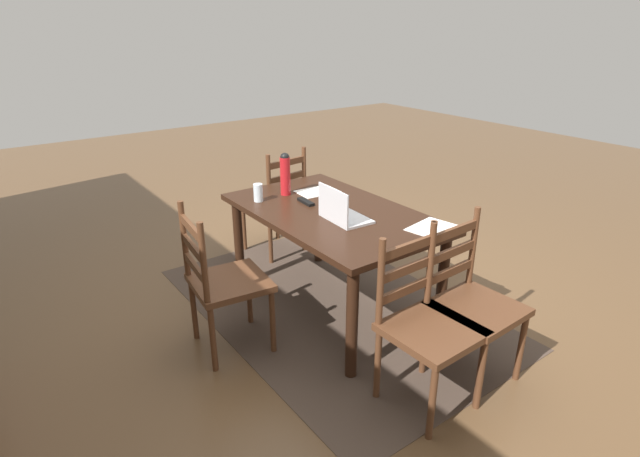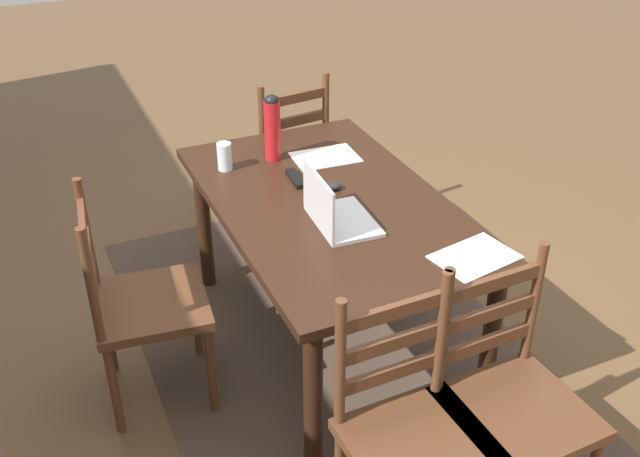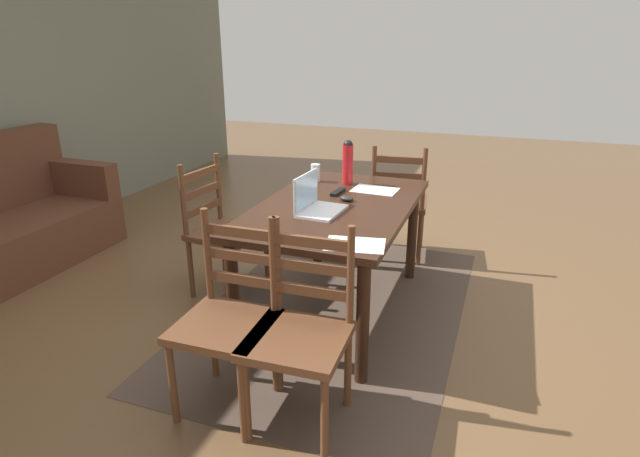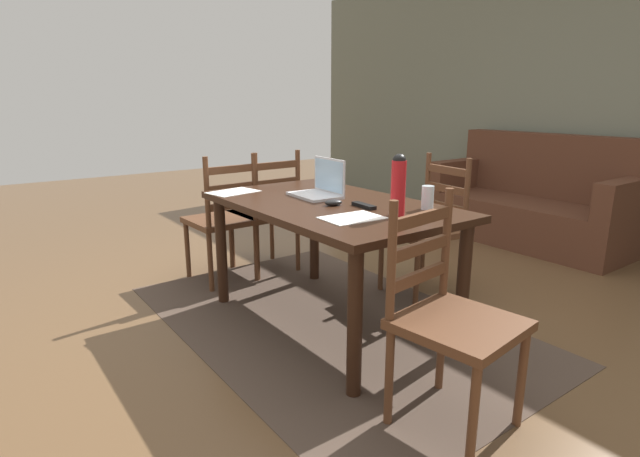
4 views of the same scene
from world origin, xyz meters
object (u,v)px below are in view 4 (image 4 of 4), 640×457
(dining_table, at_px, (330,218))
(chair_left_near, at_px, (223,220))
(laptop, at_px, (321,187))
(computer_mouse, at_px, (333,203))
(couch, at_px, (533,204))
(tv_remote, at_px, (364,206))
(chair_far_head, at_px, (426,229))
(chair_left_far, at_px, (266,213))
(chair_right_near, at_px, (450,319))
(water_bottle, at_px, (398,184))
(drinking_glass, at_px, (428,198))

(dining_table, xyz_separation_m, chair_left_near, (-1.05, -0.18, -0.19))
(laptop, bearing_deg, computer_mouse, -22.94)
(couch, xyz_separation_m, tv_remote, (0.53, -2.60, 0.40))
(chair_far_head, height_order, chair_left_far, same)
(chair_left_far, bearing_deg, chair_right_near, -10.03)
(water_bottle, bearing_deg, dining_table, -171.45)
(water_bottle, height_order, drinking_glass, water_bottle)
(chair_left_near, height_order, couch, couch)
(chair_left_far, distance_m, couch, 2.59)
(chair_left_near, bearing_deg, laptop, 16.20)
(chair_right_near, bearing_deg, computer_mouse, 171.40)
(chair_left_far, bearing_deg, drinking_glass, 4.72)
(computer_mouse, bearing_deg, tv_remote, 56.26)
(drinking_glass, xyz_separation_m, tv_remote, (-0.23, -0.25, -0.05))
(couch, relative_size, drinking_glass, 14.29)
(chair_left_near, bearing_deg, chair_right_near, -0.19)
(chair_far_head, relative_size, tv_remote, 5.59)
(chair_left_near, xyz_separation_m, drinking_glass, (1.50, 0.49, 0.35))
(chair_left_near, distance_m, computer_mouse, 1.18)
(couch, distance_m, laptop, 2.63)
(dining_table, xyz_separation_m, chair_right_near, (1.05, -0.19, -0.19))
(laptop, distance_m, tv_remote, 0.41)
(chair_far_head, xyz_separation_m, tv_remote, (0.22, -0.77, 0.29))
(water_bottle, bearing_deg, chair_left_far, 175.77)
(chair_right_near, bearing_deg, chair_far_head, 135.78)
(couch, relative_size, tv_remote, 10.59)
(chair_far_head, xyz_separation_m, computer_mouse, (0.08, -0.87, 0.30))
(dining_table, xyz_separation_m, couch, (-0.31, 2.66, -0.30))
(chair_left_near, bearing_deg, drinking_glass, 17.97)
(chair_left_far, xyz_separation_m, tv_remote, (1.27, -0.12, 0.29))
(dining_table, height_order, couch, couch)
(dining_table, height_order, drinking_glass, drinking_glass)
(chair_far_head, height_order, computer_mouse, chair_far_head)
(laptop, bearing_deg, chair_left_far, 172.64)
(couch, bearing_deg, chair_far_head, -80.38)
(chair_far_head, relative_size, laptop, 2.85)
(tv_remote, bearing_deg, dining_table, 109.27)
(chair_far_head, bearing_deg, water_bottle, -58.34)
(chair_left_far, distance_m, chair_left_near, 0.36)
(computer_mouse, bearing_deg, laptop, 176.64)
(dining_table, distance_m, drinking_glass, 0.57)
(chair_left_far, bearing_deg, dining_table, -9.92)
(laptop, relative_size, tv_remote, 1.96)
(water_bottle, bearing_deg, chair_far_head, 121.66)
(water_bottle, distance_m, computer_mouse, 0.42)
(dining_table, relative_size, tv_remote, 8.90)
(chair_far_head, xyz_separation_m, drinking_glass, (0.45, -0.52, 0.35))
(chair_right_near, height_order, chair_left_near, same)
(chair_far_head, distance_m, tv_remote, 0.85)
(water_bottle, bearing_deg, couch, 106.70)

